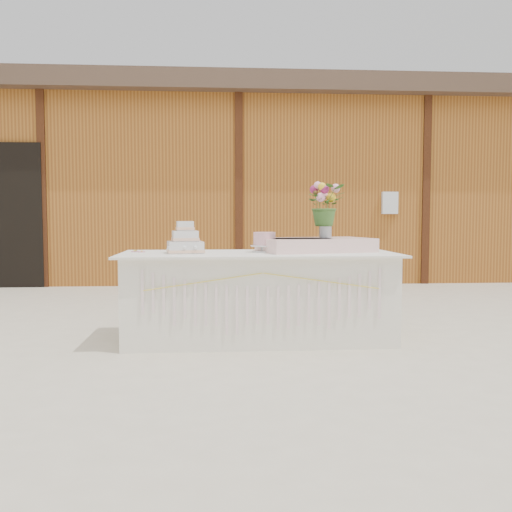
{
  "coord_description": "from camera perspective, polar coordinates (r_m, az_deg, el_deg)",
  "views": [
    {
      "loc": [
        -0.38,
        -4.95,
        1.09
      ],
      "look_at": [
        0.0,
        0.3,
        0.72
      ],
      "focal_mm": 40.0,
      "sensor_mm": 36.0,
      "label": 1
    }
  ],
  "objects": [
    {
      "name": "ground",
      "position": [
        5.08,
        0.25,
        -8.36
      ],
      "size": [
        80.0,
        80.0,
        0.0
      ],
      "primitive_type": "plane",
      "color": "beige",
      "rests_on": "ground"
    },
    {
      "name": "barn",
      "position": [
        10.97,
        -2.23,
        7.07
      ],
      "size": [
        12.6,
        4.6,
        3.3
      ],
      "color": "#9F6121",
      "rests_on": "ground"
    },
    {
      "name": "cake_table",
      "position": [
        5.01,
        0.25,
        -4.04
      ],
      "size": [
        2.4,
        1.0,
        0.77
      ],
      "color": "white",
      "rests_on": "ground"
    },
    {
      "name": "wedding_cake",
      "position": [
        4.95,
        -7.1,
        1.37
      ],
      "size": [
        0.35,
        0.35,
        0.28
      ],
      "rotation": [
        0.0,
        0.0,
        0.15
      ],
      "color": "silver",
      "rests_on": "cake_table"
    },
    {
      "name": "pink_cake_stand",
      "position": [
        5.03,
        0.85,
        1.51
      ],
      "size": [
        0.25,
        0.25,
        0.18
      ],
      "color": "silver",
      "rests_on": "cake_table"
    },
    {
      "name": "satin_runner",
      "position": [
        5.14,
        5.98,
        1.11
      ],
      "size": [
        1.08,
        0.79,
        0.12
      ],
      "primitive_type": "cube",
      "rotation": [
        0.0,
        0.0,
        0.26
      ],
      "color": "#F6C7C6",
      "rests_on": "cake_table"
    },
    {
      "name": "flower_vase",
      "position": [
        5.17,
        6.95,
        2.66
      ],
      "size": [
        0.11,
        0.11,
        0.16
      ],
      "primitive_type": "cylinder",
      "color": "silver",
      "rests_on": "satin_runner"
    },
    {
      "name": "bouquet",
      "position": [
        5.18,
        6.97,
        5.61
      ],
      "size": [
        0.36,
        0.32,
        0.38
      ],
      "primitive_type": "imported",
      "rotation": [
        0.0,
        0.0,
        0.08
      ],
      "color": "#3D6829",
      "rests_on": "flower_vase"
    },
    {
      "name": "loose_flowers",
      "position": [
        5.15,
        -11.41,
        0.47
      ],
      "size": [
        0.19,
        0.33,
        0.02
      ],
      "primitive_type": null,
      "rotation": [
        0.0,
        0.0,
        -0.22
      ],
      "color": "pink",
      "rests_on": "cake_table"
    }
  ]
}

